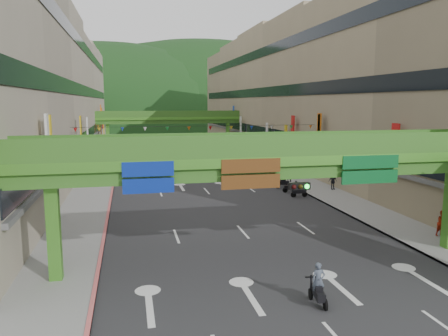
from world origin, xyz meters
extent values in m
plane|color=black|center=(0.00, 0.00, 0.00)|extent=(320.00, 320.00, 0.00)
cube|color=#28282B|center=(0.00, 50.00, 0.01)|extent=(18.00, 140.00, 0.02)
cube|color=gray|center=(-11.00, 50.00, 0.07)|extent=(4.00, 140.00, 0.15)
cube|color=gray|center=(11.00, 50.00, 0.07)|extent=(4.00, 140.00, 0.15)
cube|color=#CC5959|center=(-9.10, 50.00, 0.09)|extent=(0.20, 140.00, 0.18)
cube|color=gray|center=(9.10, 50.00, 0.09)|extent=(0.20, 140.00, 0.18)
cube|color=#9E937F|center=(-19.00, 50.00, 9.50)|extent=(12.00, 95.00, 19.00)
cube|color=black|center=(-12.95, 50.00, 4.20)|extent=(0.08, 90.25, 1.40)
cube|color=black|center=(-12.95, 50.00, 10.20)|extent=(0.08, 90.25, 1.40)
cube|color=black|center=(-12.95, 50.00, 16.20)|extent=(0.08, 90.25, 1.40)
cube|color=gray|center=(19.00, 50.00, 9.50)|extent=(12.00, 95.00, 19.00)
cube|color=black|center=(12.95, 50.00, 4.20)|extent=(0.08, 90.25, 1.40)
cube|color=black|center=(12.95, 50.00, 10.20)|extent=(0.08, 90.25, 1.40)
cube|color=black|center=(12.95, 50.00, 16.20)|extent=(0.08, 90.25, 1.40)
cube|color=#4C9E2D|center=(0.00, 6.00, 5.75)|extent=(28.00, 2.20, 0.50)
cube|color=#387223|center=(0.00, 6.00, 5.15)|extent=(28.00, 1.76, 0.70)
cube|color=#4C9E2D|center=(-11.00, 6.00, 2.40)|extent=(0.60, 0.60, 4.80)
cube|color=#387223|center=(0.00, 4.96, 6.55)|extent=(28.00, 0.12, 1.10)
cube|color=#387223|center=(0.00, 7.04, 6.55)|extent=(28.00, 0.12, 1.10)
cube|color=navy|center=(-6.50, 4.92, 5.15)|extent=(2.40, 0.12, 1.50)
cube|color=#593314|center=(-1.50, 4.92, 5.15)|extent=(3.00, 0.12, 1.50)
cube|color=#0C5926|center=(5.00, 4.92, 5.15)|extent=(3.20, 0.12, 1.50)
cube|color=black|center=(1.00, 4.77, 4.50)|extent=(1.10, 0.28, 0.35)
cube|color=#4C9E2D|center=(0.00, 65.00, 5.75)|extent=(28.00, 2.20, 0.50)
cube|color=#387223|center=(0.00, 65.00, 5.15)|extent=(28.00, 1.76, 0.70)
cube|color=#4C9E2D|center=(-11.00, 65.00, 2.40)|extent=(0.60, 0.60, 4.80)
cube|color=#4C9E2D|center=(11.00, 65.00, 2.40)|extent=(0.60, 0.60, 4.80)
cube|color=#387223|center=(0.00, 63.96, 6.55)|extent=(28.00, 0.12, 1.10)
cube|color=#387223|center=(0.00, 66.04, 6.55)|extent=(28.00, 0.12, 1.10)
ellipsoid|color=#1C4419|center=(-15.00, 160.00, 0.00)|extent=(168.00, 140.00, 112.00)
ellipsoid|color=#1C4419|center=(25.00, 180.00, 0.00)|extent=(208.00, 176.00, 128.00)
cylinder|color=black|center=(0.00, 30.00, 6.20)|extent=(26.00, 0.03, 0.03)
cone|color=red|center=(-12.50, 30.00, 5.95)|extent=(0.36, 0.36, 0.40)
cone|color=gold|center=(-10.23, 30.00, 5.95)|extent=(0.36, 0.36, 0.40)
cone|color=#193FB2|center=(-7.95, 30.00, 5.95)|extent=(0.36, 0.36, 0.40)
cone|color=silver|center=(-5.68, 30.00, 5.95)|extent=(0.36, 0.36, 0.40)
cone|color=#198C33|center=(-3.41, 30.00, 5.95)|extent=(0.36, 0.36, 0.40)
cone|color=orange|center=(-1.14, 30.00, 5.95)|extent=(0.36, 0.36, 0.40)
cone|color=red|center=(1.14, 30.00, 5.95)|extent=(0.36, 0.36, 0.40)
cone|color=gold|center=(3.41, 30.00, 5.95)|extent=(0.36, 0.36, 0.40)
cone|color=#193FB2|center=(5.68, 30.00, 5.95)|extent=(0.36, 0.36, 0.40)
cone|color=silver|center=(7.95, 30.00, 5.95)|extent=(0.36, 0.36, 0.40)
cone|color=#198C33|center=(10.23, 30.00, 5.95)|extent=(0.36, 0.36, 0.40)
cone|color=orange|center=(12.50, 30.00, 5.95)|extent=(0.36, 0.36, 0.40)
cube|color=black|center=(0.44, 1.00, 0.55)|extent=(0.58, 1.34, 0.35)
cube|color=black|center=(0.44, 1.00, 0.80)|extent=(0.39, 0.59, 0.18)
cube|color=black|center=(0.34, 1.54, 1.05)|extent=(0.55, 0.16, 0.06)
cylinder|color=black|center=(0.34, 1.54, 0.25)|extent=(0.19, 0.51, 0.50)
cylinder|color=black|center=(0.54, 0.46, 0.25)|extent=(0.19, 0.51, 0.50)
imported|color=#454E5D|center=(0.44, 1.00, 1.12)|extent=(0.62, 0.46, 1.54)
cube|color=black|center=(-1.86, 33.21, 0.55)|extent=(0.58, 1.34, 0.35)
cube|color=black|center=(-1.86, 33.21, 0.80)|extent=(0.39, 0.59, 0.18)
cube|color=black|center=(-1.76, 33.75, 1.05)|extent=(0.55, 0.16, 0.06)
cylinder|color=black|center=(-1.76, 33.75, 0.25)|extent=(0.19, 0.51, 0.50)
cylinder|color=black|center=(-1.96, 32.67, 0.25)|extent=(0.19, 0.51, 0.50)
imported|color=maroon|center=(-1.86, 33.21, 1.13)|extent=(0.85, 0.72, 1.57)
cube|color=gray|center=(-4.14, 31.28, 0.55)|extent=(0.64, 1.35, 0.35)
cube|color=gray|center=(-4.14, 31.28, 0.80)|extent=(0.42, 0.60, 0.18)
cube|color=gray|center=(-4.27, 31.82, 1.05)|extent=(0.55, 0.19, 0.06)
cylinder|color=black|center=(-4.27, 31.82, 0.25)|extent=(0.21, 0.51, 0.50)
cylinder|color=black|center=(-4.01, 30.75, 0.25)|extent=(0.21, 0.51, 0.50)
imported|color=#222832|center=(-4.14, 31.28, 1.15)|extent=(1.01, 0.60, 1.61)
cube|color=maroon|center=(-5.55, 40.04, 0.55)|extent=(0.41, 1.32, 0.35)
cube|color=maroon|center=(-5.55, 40.04, 0.80)|extent=(0.33, 0.56, 0.18)
cube|color=maroon|center=(-5.58, 40.59, 1.05)|extent=(0.55, 0.09, 0.06)
cylinder|color=black|center=(-5.58, 40.59, 0.25)|extent=(0.12, 0.50, 0.50)
cylinder|color=black|center=(-5.52, 39.49, 0.25)|extent=(0.12, 0.50, 0.50)
imported|color=#36363D|center=(-5.55, 40.04, 1.22)|extent=(0.88, 0.60, 1.75)
cube|color=black|center=(7.86, 21.50, 0.55)|extent=(1.30, 0.36, 0.35)
cube|color=black|center=(7.86, 21.50, 0.80)|extent=(0.55, 0.31, 0.18)
cube|color=black|center=(8.41, 21.49, 1.05)|extent=(0.07, 0.55, 0.06)
cylinder|color=black|center=(8.41, 21.49, 0.25)|extent=(0.50, 0.11, 0.50)
cylinder|color=black|center=(7.31, 21.51, 0.25)|extent=(0.50, 0.11, 0.50)
cube|color=black|center=(7.86, 23.70, 0.55)|extent=(1.30, 0.36, 0.35)
cube|color=black|center=(7.86, 23.70, 0.80)|extent=(0.55, 0.31, 0.18)
cube|color=black|center=(8.41, 23.69, 1.05)|extent=(0.07, 0.55, 0.06)
cylinder|color=black|center=(8.41, 23.69, 0.25)|extent=(0.50, 0.11, 0.50)
cylinder|color=black|center=(7.31, 23.71, 0.25)|extent=(0.50, 0.11, 0.50)
cube|color=black|center=(7.86, 25.90, 0.55)|extent=(1.30, 0.36, 0.35)
cube|color=black|center=(7.86, 25.90, 0.80)|extent=(0.55, 0.31, 0.18)
cube|color=black|center=(8.41, 25.89, 1.05)|extent=(0.07, 0.55, 0.06)
cylinder|color=black|center=(8.41, 25.89, 0.25)|extent=(0.50, 0.11, 0.50)
cylinder|color=black|center=(7.31, 25.91, 0.25)|extent=(0.50, 0.11, 0.50)
cube|color=black|center=(7.86, 28.10, 0.55)|extent=(1.30, 0.36, 0.35)
cube|color=black|center=(7.86, 28.10, 0.80)|extent=(0.55, 0.31, 0.18)
cube|color=black|center=(8.41, 28.09, 1.05)|extent=(0.07, 0.55, 0.06)
cylinder|color=black|center=(8.41, 28.09, 0.25)|extent=(0.50, 0.11, 0.50)
cylinder|color=black|center=(7.31, 28.11, 0.25)|extent=(0.50, 0.11, 0.50)
imported|color=#B0AEB8|center=(-3.94, 55.93, 0.75)|extent=(1.87, 4.63, 1.50)
imported|color=#BE9F11|center=(4.84, 54.88, 0.62)|extent=(1.73, 3.74, 1.24)
imported|color=#9C1E0A|center=(12.20, 8.00, 0.84)|extent=(0.85, 0.68, 1.68)
imported|color=#202129|center=(12.20, 23.52, 0.80)|extent=(0.97, 0.49, 1.59)
imported|color=#2E4251|center=(11.68, 40.00, 0.84)|extent=(0.91, 0.74, 1.67)
camera|label=1|loc=(-7.33, -15.53, 8.70)|focal=35.00mm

